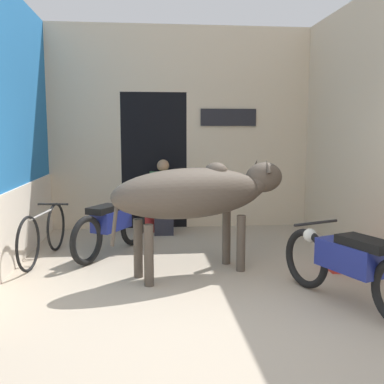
{
  "coord_description": "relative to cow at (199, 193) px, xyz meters",
  "views": [
    {
      "loc": [
        -0.61,
        -3.75,
        1.72
      ],
      "look_at": [
        -0.04,
        1.92,
        0.96
      ],
      "focal_mm": 42.0,
      "sensor_mm": 36.0,
      "label": 1
    }
  ],
  "objects": [
    {
      "name": "wall_right_with_door",
      "position": [
        2.39,
        0.51,
        0.77
      ],
      "size": [
        0.22,
        4.27,
        3.57
      ],
      "color": "beige",
      "rests_on": "ground_plane"
    },
    {
      "name": "motorcycle_far",
      "position": [
        -1.13,
        0.97,
        -0.56
      ],
      "size": [
        0.96,
        1.6,
        0.76
      ],
      "color": "black",
      "rests_on": "ground_plane"
    },
    {
      "name": "motorcycle_near",
      "position": [
        1.35,
        -1.22,
        -0.55
      ],
      "size": [
        0.83,
        1.81,
        0.77
      ],
      "color": "black",
      "rests_on": "ground_plane"
    },
    {
      "name": "shopkeeper_seated",
      "position": [
        -0.35,
        2.19,
        -0.33
      ],
      "size": [
        0.46,
        0.33,
        1.26
      ],
      "color": "#282833",
      "rests_on": "ground_plane"
    },
    {
      "name": "plastic_stool",
      "position": [
        -0.6,
        2.34,
        -0.74
      ],
      "size": [
        0.29,
        0.29,
        0.47
      ],
      "color": "red",
      "rests_on": "ground_plane"
    },
    {
      "name": "ground_plane",
      "position": [
        -0.01,
        -1.58,
        -0.99
      ],
      "size": [
        30.0,
        30.0,
        0.0
      ],
      "primitive_type": "plane",
      "color": "tan"
    },
    {
      "name": "wall_back_with_doorway",
      "position": [
        -0.2,
        2.97,
        0.56
      ],
      "size": [
        4.63,
        0.93,
        3.57
      ],
      "color": "beige",
      "rests_on": "ground_plane"
    },
    {
      "name": "wall_left_shopfront",
      "position": [
        -2.41,
        0.55,
        0.73
      ],
      "size": [
        0.25,
        4.27,
        3.57
      ],
      "color": "#236BAD",
      "rests_on": "ground_plane"
    },
    {
      "name": "bicycle",
      "position": [
        -2.02,
        0.77,
        -0.63
      ],
      "size": [
        0.44,
        1.69,
        0.71
      ],
      "color": "black",
      "rests_on": "ground_plane"
    },
    {
      "name": "cow",
      "position": [
        0.0,
        0.0,
        0.0
      ],
      "size": [
        2.33,
        1.3,
        1.38
      ],
      "color": "#4C4238",
      "rests_on": "ground_plane"
    },
    {
      "name": "crate",
      "position": [
        1.85,
        -0.07,
        -0.85
      ],
      "size": [
        0.44,
        0.32,
        0.28
      ],
      "color": "red",
      "rests_on": "ground_plane"
    }
  ]
}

